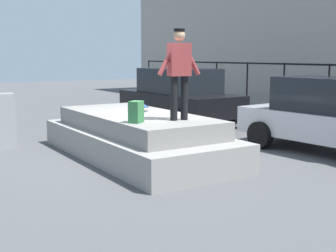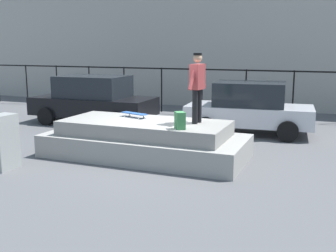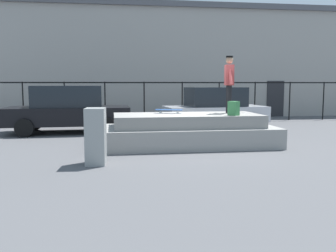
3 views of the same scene
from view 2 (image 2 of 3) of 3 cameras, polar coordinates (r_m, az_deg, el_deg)
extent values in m
plane|color=#4C4C4F|center=(10.77, -1.64, -4.20)|extent=(60.00, 60.00, 0.00)
cube|color=gray|center=(10.68, -3.24, -2.75)|extent=(5.22, 2.29, 0.58)
cube|color=gray|center=(10.58, -3.27, -0.26)|extent=(4.28, 1.88, 0.37)
cylinder|color=black|center=(10.08, 3.78, 2.68)|extent=(0.14, 0.14, 0.85)
cylinder|color=black|center=(10.28, 4.34, 2.83)|extent=(0.14, 0.14, 0.85)
cube|color=maroon|center=(10.10, 4.12, 6.87)|extent=(0.30, 0.44, 0.62)
cylinder|color=maroon|center=(9.87, 3.45, 6.72)|extent=(0.15, 0.39, 0.59)
cylinder|color=maroon|center=(10.33, 4.76, 6.89)|extent=(0.15, 0.39, 0.59)
sphere|color=tan|center=(10.08, 4.15, 9.42)|extent=(0.22, 0.22, 0.22)
cylinder|color=black|center=(10.08, 4.16, 9.99)|extent=(0.24, 0.24, 0.05)
cube|color=#264C8C|center=(11.07, -4.73, 1.76)|extent=(0.84, 0.44, 0.02)
cylinder|color=silver|center=(10.83, -4.09, 1.14)|extent=(0.06, 0.05, 0.06)
cylinder|color=silver|center=(10.97, -3.37, 1.27)|extent=(0.06, 0.05, 0.06)
cylinder|color=silver|center=(11.20, -6.05, 1.43)|extent=(0.06, 0.05, 0.06)
cylinder|color=silver|center=(11.34, -5.32, 1.56)|extent=(0.06, 0.05, 0.06)
cube|color=#33723F|center=(9.45, 1.68, 0.77)|extent=(0.33, 0.34, 0.40)
cube|color=black|center=(15.58, -10.30, 2.80)|extent=(4.58, 2.11, 0.66)
cube|color=black|center=(15.50, -10.39, 5.44)|extent=(2.54, 1.81, 0.79)
cylinder|color=black|center=(17.21, -12.58, 2.37)|extent=(0.65, 0.24, 0.64)
cylinder|color=black|center=(15.58, -16.61, 1.29)|extent=(0.65, 0.24, 0.64)
cylinder|color=black|center=(15.87, -4.03, 1.90)|extent=(0.65, 0.24, 0.64)
cylinder|color=black|center=(14.08, -7.43, 0.67)|extent=(0.65, 0.24, 0.64)
cube|color=#B7B7BC|center=(13.68, 11.21, 1.55)|extent=(4.18, 2.10, 0.62)
cube|color=black|center=(13.58, 11.32, 4.42)|extent=(2.35, 1.73, 0.76)
cylinder|color=black|center=(14.76, 6.67, 1.16)|extent=(0.66, 0.28, 0.64)
cylinder|color=black|center=(13.04, 5.29, -0.11)|extent=(0.66, 0.28, 0.64)
cylinder|color=black|center=(14.55, 16.43, 0.64)|extent=(0.66, 0.28, 0.64)
cylinder|color=black|center=(12.80, 16.35, -0.73)|extent=(0.66, 0.28, 0.64)
cube|color=gray|center=(10.24, -21.97, -2.09)|extent=(0.48, 0.63, 1.29)
cylinder|color=black|center=(21.89, -19.09, 5.53)|extent=(0.06, 0.06, 1.93)
cylinder|color=black|center=(20.73, -15.21, 5.48)|extent=(0.06, 0.06, 1.93)
cylinder|color=black|center=(19.68, -10.90, 5.39)|extent=(0.06, 0.06, 1.93)
cylinder|color=black|center=(18.74, -6.13, 5.25)|extent=(0.06, 0.06, 1.93)
cylinder|color=black|center=(17.95, -0.90, 5.06)|extent=(0.06, 0.06, 1.93)
cylinder|color=black|center=(17.32, 4.76, 4.81)|extent=(0.06, 0.06, 1.93)
cylinder|color=black|center=(16.87, 10.77, 4.49)|extent=(0.06, 0.06, 1.93)
cylinder|color=black|center=(16.61, 17.04, 4.10)|extent=(0.06, 0.06, 1.93)
cube|color=black|center=(17.00, 7.81, 7.77)|extent=(24.00, 0.04, 0.06)
cube|color=gray|center=(22.16, 11.34, 11.08)|extent=(33.25, 6.37, 5.87)
camera|label=1|loc=(6.35, 62.91, -0.86)|focal=49.01mm
camera|label=3|loc=(6.88, -79.58, -6.36)|focal=40.30mm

